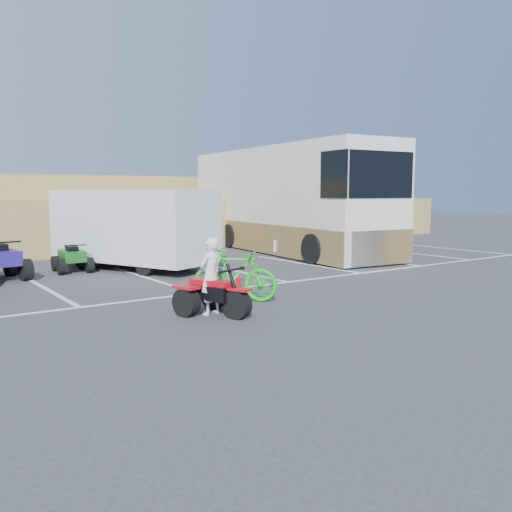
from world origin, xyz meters
TOP-DOWN VIEW (x-y plane):
  - ground at (0.00, 0.00)m, footprint 100.00×100.00m
  - parking_stripes at (0.87, 4.07)m, footprint 28.00×5.16m
  - grass_embankment at (0.00, 15.48)m, footprint 40.00×8.50m
  - red_trike_atv at (-0.79, 0.18)m, footprint 1.49×1.71m
  - rider at (-0.84, 0.32)m, footprint 0.63×0.51m
  - green_dirt_bike at (0.25, 1.17)m, footprint 1.63×1.76m
  - cargo_trailer at (0.45, 7.12)m, footprint 3.87×5.55m
  - rv_motorhome at (7.39, 8.45)m, footprint 3.98×11.30m
  - quad_atv_green at (-1.31, 7.50)m, footprint 1.08×1.38m

SIDE VIEW (x-z plane):
  - ground at x=0.00m, z-range 0.00..0.00m
  - red_trike_atv at x=-0.79m, z-range -0.47..0.47m
  - quad_atv_green at x=-1.31m, z-range -0.43..0.43m
  - parking_stripes at x=0.87m, z-range 0.00..0.01m
  - green_dirt_bike at x=0.25m, z-range 0.00..1.13m
  - rider at x=-0.84m, z-range 0.00..1.49m
  - cargo_trailer at x=0.45m, z-range 0.10..2.50m
  - grass_embankment at x=0.00m, z-range -0.13..2.97m
  - rv_motorhome at x=7.39m, z-range -0.26..3.71m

